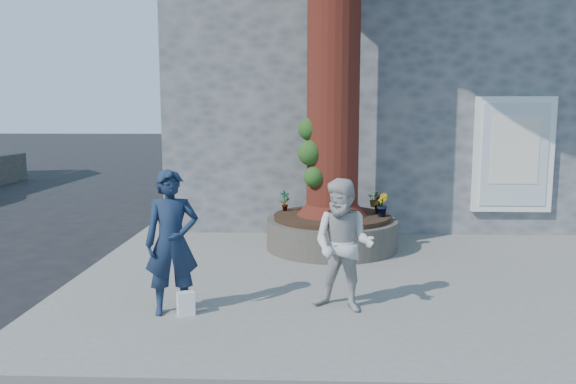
{
  "coord_description": "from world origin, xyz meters",
  "views": [
    {
      "loc": [
        0.39,
        -7.72,
        2.49
      ],
      "look_at": [
        0.06,
        1.06,
        1.25
      ],
      "focal_mm": 35.0,
      "sensor_mm": 36.0,
      "label": 1
    }
  ],
  "objects": [
    {
      "name": "plant_d",
      "position": [
        1.65,
        2.85,
        0.87
      ],
      "size": [
        0.36,
        0.36,
        0.3
      ],
      "primitive_type": "imported",
      "rotation": [
        0.0,
        0.0,
        5.65
      ],
      "color": "gray",
      "rests_on": "planter"
    },
    {
      "name": "yellow_line",
      "position": [
        -3.05,
        1.0,
        0.0
      ],
      "size": [
        0.1,
        30.0,
        0.01
      ],
      "primitive_type": "cube",
      "color": "yellow",
      "rests_on": "ground"
    },
    {
      "name": "plant_a",
      "position": [
        -0.05,
        2.37,
        0.91
      ],
      "size": [
        0.24,
        0.21,
        0.38
      ],
      "primitive_type": "imported",
      "rotation": [
        0.0,
        0.0,
        0.47
      ],
      "color": "gray",
      "rests_on": "planter"
    },
    {
      "name": "ground",
      "position": [
        0.0,
        0.0,
        0.0
      ],
      "size": [
        120.0,
        120.0,
        0.0
      ],
      "primitive_type": "plane",
      "color": "black",
      "rests_on": "ground"
    },
    {
      "name": "plant_b",
      "position": [
        1.65,
        1.86,
        0.92
      ],
      "size": [
        0.23,
        0.24,
        0.4
      ],
      "primitive_type": "imported",
      "rotation": [
        0.0,
        0.0,
        1.67
      ],
      "color": "gray",
      "rests_on": "planter"
    },
    {
      "name": "planter",
      "position": [
        0.8,
        2.0,
        0.41
      ],
      "size": [
        2.3,
        2.3,
        0.6
      ],
      "color": "black",
      "rests_on": "pavement"
    },
    {
      "name": "man",
      "position": [
        -1.22,
        -1.33,
        0.98
      ],
      "size": [
        0.71,
        0.56,
        1.72
      ],
      "primitive_type": "imported",
      "rotation": [
        0.0,
        0.0,
        0.26
      ],
      "color": "#16233C",
      "rests_on": "pavement"
    },
    {
      "name": "plant_c",
      "position": [
        1.65,
        2.16,
        0.89
      ],
      "size": [
        0.26,
        0.26,
        0.34
      ],
      "primitive_type": "imported",
      "rotation": [
        0.0,
        0.0,
        3.71
      ],
      "color": "gray",
      "rests_on": "planter"
    },
    {
      "name": "stone_shop",
      "position": [
        2.5,
        7.2,
        3.16
      ],
      "size": [
        10.3,
        8.3,
        6.3
      ],
      "color": "#535559",
      "rests_on": "ground"
    },
    {
      "name": "shopping_bag",
      "position": [
        -1.06,
        -1.4,
        0.26
      ],
      "size": [
        0.23,
        0.19,
        0.28
      ],
      "primitive_type": "cube",
      "rotation": [
        0.0,
        0.0,
        0.39
      ],
      "color": "white",
      "rests_on": "pavement"
    },
    {
      "name": "woman",
      "position": [
        0.81,
        -1.14,
        0.92
      ],
      "size": [
        0.95,
        0.86,
        1.6
      ],
      "primitive_type": "imported",
      "rotation": [
        0.0,
        0.0,
        -0.39
      ],
      "color": "#BCB8B4",
      "rests_on": "pavement"
    },
    {
      "name": "pavement",
      "position": [
        1.5,
        1.0,
        0.06
      ],
      "size": [
        9.0,
        8.0,
        0.12
      ],
      "primitive_type": "cube",
      "color": "slate",
      "rests_on": "ground"
    }
  ]
}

